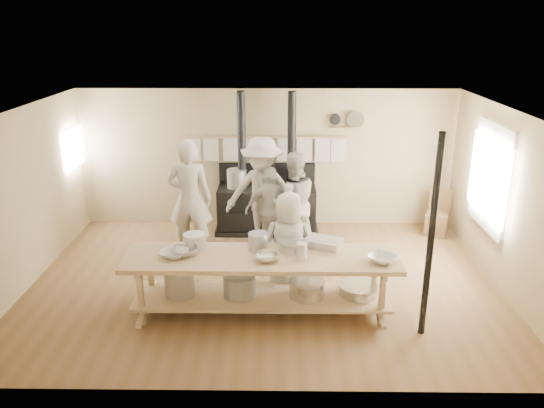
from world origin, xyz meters
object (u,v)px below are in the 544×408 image
cook_far_left (190,199)px  cook_by_window (262,194)px  prep_table (261,279)px  cook_center (289,245)px  cook_right (271,210)px  cook_left (293,203)px  chair (437,221)px  stove (266,204)px  roasting_pan (323,243)px

cook_far_left → cook_by_window: size_ratio=1.03×
prep_table → cook_far_left: bearing=123.4°
cook_center → cook_right: size_ratio=1.03×
cook_far_left → cook_center: 2.09m
prep_table → cook_right: bearing=87.1°
cook_left → chair: size_ratio=2.06×
cook_by_window → prep_table: bearing=-78.7°
stove → prep_table: size_ratio=0.72×
cook_center → cook_right: cook_center is taller
chair → cook_far_left: bearing=-144.5°
prep_table → cook_left: (0.47, 2.08, 0.35)m
prep_table → chair: (3.17, 2.87, -0.27)m
prep_table → cook_right: cook_right is taller
cook_right → chair: cook_right is taller
cook_center → cook_right: 1.54m
cook_far_left → roasting_pan: bearing=144.7°
cook_far_left → roasting_pan: 2.58m
roasting_pan → stove: bearing=107.4°
cook_left → cook_by_window: (-0.52, 0.17, 0.11)m
stove → cook_right: 0.99m
cook_far_left → cook_center: cook_far_left is taller
stove → cook_right: bearing=-83.8°
cook_left → cook_right: (-0.36, -0.02, -0.12)m
cook_far_left → cook_by_window: (1.18, 0.39, -0.03)m
cook_right → roasting_pan: bearing=106.9°
cook_center → cook_far_left: bearing=-37.5°
cook_left → chair: bearing=-174.8°
cook_far_left → roasting_pan: (2.07, -1.53, -0.10)m
chair → roasting_pan: 3.50m
roasting_pan → cook_left: bearing=102.2°
cook_center → cook_by_window: bearing=-74.0°
cook_right → roasting_pan: (0.74, -1.73, 0.15)m
cook_left → cook_center: (-0.09, -1.54, -0.10)m
cook_left → cook_by_window: size_ratio=0.89×
cook_left → roasting_pan: cook_left is taller
stove → prep_table: bearing=-90.0°
chair → cook_center: bearing=-117.7°
cook_center → cook_by_window: (-0.42, 1.70, 0.20)m
cook_by_window → chair: bearing=21.0°
cook_left → roasting_pan: bearing=91.1°
cook_left → cook_right: bearing=-8.2°
cook_far_left → cook_left: bearing=-171.6°
stove → prep_table: 3.02m
cook_right → cook_by_window: cook_by_window is taller
cook_center → cook_by_window: cook_by_window is taller
stove → chair: 3.18m
cook_far_left → chair: (4.39, 1.01, -0.75)m
stove → chair: (3.16, -0.15, -0.27)m
cook_center → cook_left: bearing=-91.4°
chair → roasting_pan: bearing=-109.9°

